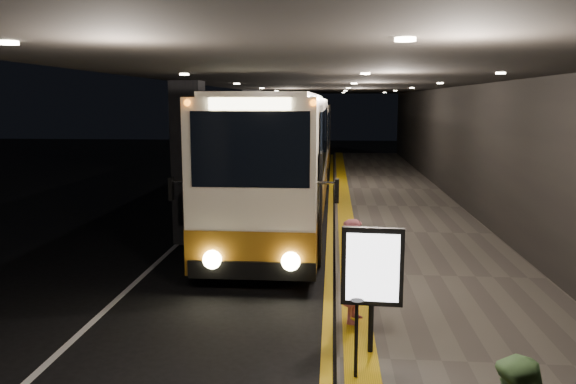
{
  "coord_description": "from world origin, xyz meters",
  "views": [
    {
      "loc": [
        2.4,
        -10.94,
        3.87
      ],
      "look_at": [
        1.34,
        2.36,
        1.7
      ],
      "focal_mm": 35.0,
      "sensor_mm": 36.0,
      "label": 1
    }
  ],
  "objects_px": {
    "coach_main": "(281,167)",
    "coach_second": "(304,144)",
    "stanchion_post": "(356,340)",
    "passenger_boarding": "(355,271)",
    "info_sign": "(372,269)"
  },
  "relations": [
    {
      "from": "coach_main",
      "to": "coach_second",
      "type": "bearing_deg",
      "value": 89.69
    },
    {
      "from": "stanchion_post",
      "to": "coach_second",
      "type": "bearing_deg",
      "value": 94.87
    },
    {
      "from": "coach_second",
      "to": "coach_main",
      "type": "bearing_deg",
      "value": -90.03
    },
    {
      "from": "passenger_boarding",
      "to": "stanchion_post",
      "type": "relative_size",
      "value": 1.64
    },
    {
      "from": "info_sign",
      "to": "stanchion_post",
      "type": "distance_m",
      "value": 1.12
    },
    {
      "from": "coach_main",
      "to": "stanchion_post",
      "type": "xyz_separation_m",
      "value": [
        1.92,
        -9.6,
        -1.2
      ]
    },
    {
      "from": "coach_main",
      "to": "coach_second",
      "type": "relative_size",
      "value": 1.08
    },
    {
      "from": "coach_second",
      "to": "stanchion_post",
      "type": "relative_size",
      "value": 10.81
    },
    {
      "from": "coach_main",
      "to": "info_sign",
      "type": "bearing_deg",
      "value": -75.83
    },
    {
      "from": "passenger_boarding",
      "to": "info_sign",
      "type": "xyz_separation_m",
      "value": [
        0.2,
        -1.2,
        0.4
      ]
    },
    {
      "from": "passenger_boarding",
      "to": "stanchion_post",
      "type": "distance_m",
      "value": 2.02
    },
    {
      "from": "passenger_boarding",
      "to": "info_sign",
      "type": "distance_m",
      "value": 1.28
    },
    {
      "from": "coach_second",
      "to": "info_sign",
      "type": "relative_size",
      "value": 6.12
    },
    {
      "from": "info_sign",
      "to": "passenger_boarding",
      "type": "bearing_deg",
      "value": 103.07
    },
    {
      "from": "coach_second",
      "to": "passenger_boarding",
      "type": "bearing_deg",
      "value": -83.82
    }
  ]
}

